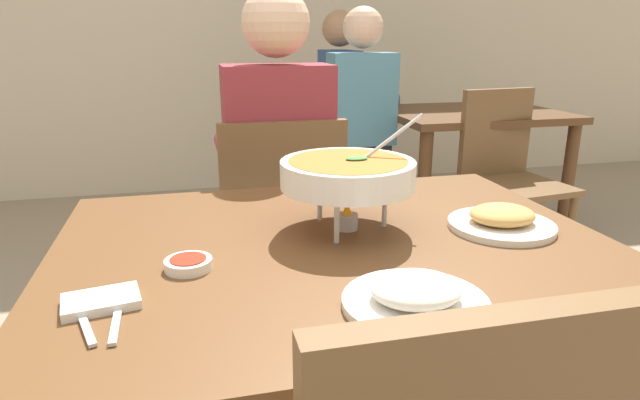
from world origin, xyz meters
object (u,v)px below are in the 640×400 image
at_px(rice_plate, 416,296).
at_px(appetizer_plate, 502,220).
at_px(chair_diner_main, 280,226).
at_px(patron_bg_middle, 345,102).
at_px(curry_bowl, 348,174).
at_px(dining_table_far, 471,133).
at_px(chair_bg_left, 357,152).
at_px(diner_main, 277,159).
at_px(chair_bg_middle, 358,137).
at_px(dining_table_main, 336,288).
at_px(sauce_dish, 188,264).
at_px(patron_bg_left, 359,112).
at_px(chair_bg_right, 506,168).

distance_m(rice_plate, appetizer_plate, 0.46).
relative_size(chair_diner_main, patron_bg_middle, 0.69).
bearing_deg(curry_bowl, dining_table_far, 53.75).
bearing_deg(chair_bg_left, diner_main, -120.07).
bearing_deg(chair_bg_middle, dining_table_main, -108.79).
distance_m(diner_main, rice_plate, 1.09).
bearing_deg(chair_bg_middle, curry_bowl, -108.34).
xyz_separation_m(appetizer_plate, sauce_dish, (-0.70, -0.06, -0.01)).
xyz_separation_m(dining_table_main, dining_table_far, (1.33, 1.83, -0.02)).
bearing_deg(patron_bg_left, chair_bg_right, -40.72).
bearing_deg(chair_diner_main, chair_bg_middle, 63.46).
relative_size(chair_bg_middle, patron_bg_left, 0.69).
height_order(chair_bg_left, patron_bg_middle, patron_bg_middle).
bearing_deg(sauce_dish, chair_bg_middle, 65.39).
xyz_separation_m(diner_main, patron_bg_middle, (0.70, 1.56, 0.00)).
xyz_separation_m(chair_diner_main, chair_bg_right, (1.28, 0.59, 0.00)).
bearing_deg(chair_diner_main, chair_bg_left, 60.64).
bearing_deg(diner_main, rice_plate, -87.49).
xyz_separation_m(rice_plate, dining_table_far, (1.28, 2.13, -0.15)).
bearing_deg(diner_main, chair_bg_left, 59.93).
relative_size(dining_table_main, chair_bg_middle, 1.31).
distance_m(dining_table_far, chair_bg_middle, 0.76).
distance_m(rice_plate, chair_bg_middle, 2.79).
xyz_separation_m(curry_bowl, chair_bg_middle, (0.76, 2.29, -0.36)).
xyz_separation_m(chair_diner_main, appetizer_plate, (0.39, -0.76, 0.25)).
bearing_deg(chair_bg_left, rice_plate, -105.19).
relative_size(chair_diner_main, appetizer_plate, 3.75).
bearing_deg(curry_bowl, sauce_dish, -158.42).
xyz_separation_m(appetizer_plate, chair_bg_left, (0.26, 1.91, -0.25)).
bearing_deg(dining_table_far, dining_table_main, -126.05).
relative_size(rice_plate, patron_bg_left, 0.18).
height_order(appetizer_plate, chair_bg_right, chair_bg_right).
bearing_deg(chair_bg_right, dining_table_main, -133.43).
height_order(chair_diner_main, chair_bg_right, same).
xyz_separation_m(sauce_dish, chair_bg_middle, (1.11, 2.43, -0.24)).
relative_size(chair_bg_left, patron_bg_left, 0.69).
bearing_deg(appetizer_plate, chair_diner_main, 117.16).
distance_m(chair_bg_middle, patron_bg_left, 0.55).
bearing_deg(dining_table_main, patron_bg_left, 70.93).
bearing_deg(diner_main, patron_bg_middle, 65.79).
distance_m(sauce_dish, chair_bg_middle, 2.68).
bearing_deg(dining_table_main, patron_bg_middle, 73.37).
relative_size(chair_bg_middle, chair_bg_right, 1.00).
height_order(dining_table_main, chair_diner_main, chair_diner_main).
distance_m(rice_plate, patron_bg_left, 2.27).
height_order(sauce_dish, chair_bg_middle, chair_bg_middle).
distance_m(diner_main, chair_bg_left, 1.32).
distance_m(sauce_dish, patron_bg_left, 2.17).
bearing_deg(patron_bg_middle, rice_plate, -103.82).
xyz_separation_m(dining_table_main, sauce_dish, (-0.31, -0.07, 0.12)).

